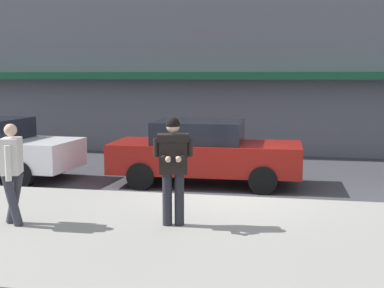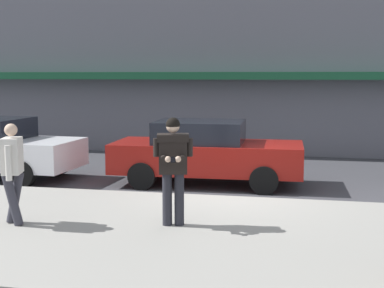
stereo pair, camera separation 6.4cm
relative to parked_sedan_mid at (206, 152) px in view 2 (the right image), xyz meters
The scene contains 6 objects.
ground_plane 1.88m from the parked_sedan_mid, 63.02° to the right, with size 80.00×80.00×0.00m, color #3D3D42.
sidewalk 4.77m from the parked_sedan_mid, 67.91° to the right, with size 32.00×5.30×0.14m, color #99968E.
curb_paint_line 2.43m from the parked_sedan_mid, 39.61° to the right, with size 28.00×0.12×0.01m, color silver.
parked_sedan_mid is the anchor object (origin of this frame).
man_texting_on_phone 4.10m from the parked_sedan_mid, 87.42° to the right, with size 0.63×0.63×1.81m.
pedestrian_in_light_coat 5.16m from the parked_sedan_mid, 118.40° to the right, with size 0.41×0.58×1.70m.
Camera 2 is at (1.46, -10.98, 2.63)m, focal length 50.00 mm.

